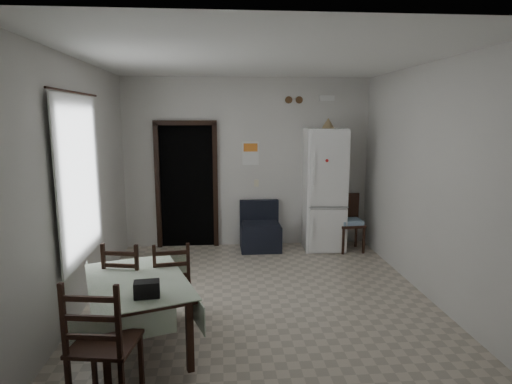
{
  "coord_description": "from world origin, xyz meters",
  "views": [
    {
      "loc": [
        -0.46,
        -5.09,
        2.24
      ],
      "look_at": [
        0.0,
        0.5,
        1.25
      ],
      "focal_mm": 30.0,
      "sensor_mm": 36.0,
      "label": 1
    }
  ],
  "objects_px": {
    "corner_chair": "(350,223)",
    "dining_chair_far_right": "(172,281)",
    "dining_table": "(139,314)",
    "dining_chair_near_head": "(105,341)",
    "navy_seat": "(260,226)",
    "fridge": "(324,189)",
    "dining_chair_far_left": "(129,283)"
  },
  "relations": [
    {
      "from": "navy_seat",
      "to": "dining_chair_far_right",
      "type": "bearing_deg",
      "value": -115.93
    },
    {
      "from": "navy_seat",
      "to": "dining_chair_far_right",
      "type": "relative_size",
      "value": 0.86
    },
    {
      "from": "corner_chair",
      "to": "dining_chair_near_head",
      "type": "bearing_deg",
      "value": -132.48
    },
    {
      "from": "fridge",
      "to": "corner_chair",
      "type": "bearing_deg",
      "value": -21.8
    },
    {
      "from": "navy_seat",
      "to": "dining_table",
      "type": "bearing_deg",
      "value": -116.05
    },
    {
      "from": "dining_table",
      "to": "dining_chair_near_head",
      "type": "height_order",
      "value": "dining_chair_near_head"
    },
    {
      "from": "navy_seat",
      "to": "dining_chair_near_head",
      "type": "relative_size",
      "value": 0.74
    },
    {
      "from": "dining_chair_far_left",
      "to": "navy_seat",
      "type": "bearing_deg",
      "value": -111.69
    },
    {
      "from": "corner_chair",
      "to": "dining_chair_near_head",
      "type": "relative_size",
      "value": 0.87
    },
    {
      "from": "dining_chair_far_left",
      "to": "corner_chair",
      "type": "bearing_deg",
      "value": -131.91
    },
    {
      "from": "fridge",
      "to": "dining_chair_near_head",
      "type": "bearing_deg",
      "value": -120.53
    },
    {
      "from": "dining_table",
      "to": "navy_seat",
      "type": "bearing_deg",
      "value": 45.52
    },
    {
      "from": "corner_chair",
      "to": "dining_chair_far_right",
      "type": "height_order",
      "value": "corner_chair"
    },
    {
      "from": "corner_chair",
      "to": "dining_chair_far_right",
      "type": "relative_size",
      "value": 1.02
    },
    {
      "from": "dining_chair_far_left",
      "to": "dining_chair_near_head",
      "type": "height_order",
      "value": "dining_chair_near_head"
    },
    {
      "from": "dining_table",
      "to": "dining_chair_far_right",
      "type": "height_order",
      "value": "dining_chair_far_right"
    },
    {
      "from": "corner_chair",
      "to": "dining_chair_near_head",
      "type": "distance_m",
      "value": 4.82
    },
    {
      "from": "corner_chair",
      "to": "dining_chair_far_left",
      "type": "bearing_deg",
      "value": -146.08
    },
    {
      "from": "fridge",
      "to": "navy_seat",
      "type": "xyz_separation_m",
      "value": [
        -1.08,
        0.0,
        -0.62
      ]
    },
    {
      "from": "navy_seat",
      "to": "corner_chair",
      "type": "distance_m",
      "value": 1.52
    },
    {
      "from": "fridge",
      "to": "navy_seat",
      "type": "bearing_deg",
      "value": -176.5
    },
    {
      "from": "fridge",
      "to": "navy_seat",
      "type": "height_order",
      "value": "fridge"
    },
    {
      "from": "corner_chair",
      "to": "fridge",
      "type": "bearing_deg",
      "value": 151.66
    },
    {
      "from": "fridge",
      "to": "dining_chair_far_left",
      "type": "bearing_deg",
      "value": -133.33
    },
    {
      "from": "dining_chair_far_right",
      "to": "dining_chair_near_head",
      "type": "relative_size",
      "value": 0.86
    },
    {
      "from": "navy_seat",
      "to": "dining_chair_far_right",
      "type": "xyz_separation_m",
      "value": [
        -1.2,
        -2.53,
        0.06
      ]
    },
    {
      "from": "fridge",
      "to": "dining_chair_far_left",
      "type": "relative_size",
      "value": 2.12
    },
    {
      "from": "dining_table",
      "to": "dining_chair_near_head",
      "type": "relative_size",
      "value": 1.23
    },
    {
      "from": "dining_table",
      "to": "dining_chair_near_head",
      "type": "xyz_separation_m",
      "value": [
        -0.09,
        -0.85,
        0.2
      ]
    },
    {
      "from": "dining_table",
      "to": "dining_chair_far_left",
      "type": "distance_m",
      "value": 0.54
    },
    {
      "from": "dining_table",
      "to": "dining_chair_far_right",
      "type": "distance_m",
      "value": 0.61
    },
    {
      "from": "fridge",
      "to": "dining_table",
      "type": "distance_m",
      "value": 4.04
    }
  ]
}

